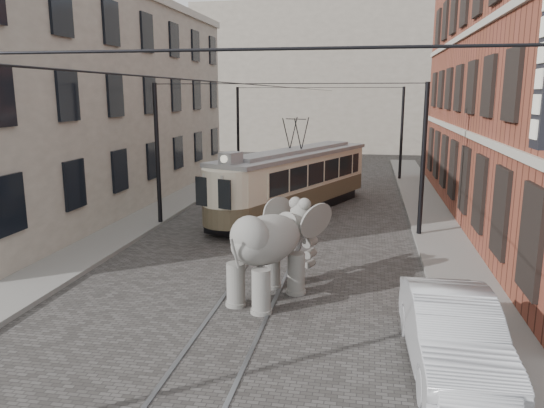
# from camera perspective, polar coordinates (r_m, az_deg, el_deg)

# --- Properties ---
(ground) EXTENTS (120.00, 120.00, 0.00)m
(ground) POSITION_cam_1_polar(r_m,az_deg,el_deg) (16.05, -1.38, -8.37)
(ground) COLOR #474442
(tram_rails) EXTENTS (1.54, 80.00, 0.02)m
(tram_rails) POSITION_cam_1_polar(r_m,az_deg,el_deg) (16.05, -1.38, -8.33)
(tram_rails) COLOR slate
(tram_rails) RESTS_ON ground
(sidewalk_right) EXTENTS (2.00, 60.00, 0.15)m
(sidewalk_right) POSITION_cam_1_polar(r_m,az_deg,el_deg) (15.99, 20.44, -8.94)
(sidewalk_right) COLOR slate
(sidewalk_right) RESTS_ON ground
(sidewalk_left) EXTENTS (2.00, 60.00, 0.15)m
(sidewalk_left) POSITION_cam_1_polar(r_m,az_deg,el_deg) (18.41, -21.74, -6.30)
(sidewalk_left) COLOR slate
(sidewalk_left) RESTS_ON ground
(stucco_building) EXTENTS (7.00, 24.00, 10.00)m
(stucco_building) POSITION_cam_1_polar(r_m,az_deg,el_deg) (28.47, -19.62, 10.10)
(stucco_building) COLOR gray
(stucco_building) RESTS_ON ground
(distant_block) EXTENTS (28.00, 10.00, 14.00)m
(distant_block) POSITION_cam_1_polar(r_m,az_deg,el_deg) (54.84, 7.32, 13.32)
(distant_block) COLOR gray
(distant_block) RESTS_ON ground
(catenary) EXTENTS (11.00, 30.20, 6.00)m
(catenary) POSITION_cam_1_polar(r_m,az_deg,el_deg) (20.17, 0.90, 4.61)
(catenary) COLOR black
(catenary) RESTS_ON ground
(tram) EXTENTS (6.43, 11.27, 4.46)m
(tram) POSITION_cam_1_polar(r_m,az_deg,el_deg) (24.71, 2.56, 4.15)
(tram) COLOR beige
(tram) RESTS_ON ground
(elephant) EXTENTS (3.95, 4.89, 2.63)m
(elephant) POSITION_cam_1_polar(r_m,az_deg,el_deg) (14.27, -0.57, -5.41)
(elephant) COLOR slate
(elephant) RESTS_ON ground
(parked_car) EXTENTS (1.91, 4.88, 1.59)m
(parked_car) POSITION_cam_1_polar(r_m,az_deg,el_deg) (11.55, 19.06, -13.17)
(parked_car) COLOR #AFB0B4
(parked_car) RESTS_ON ground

